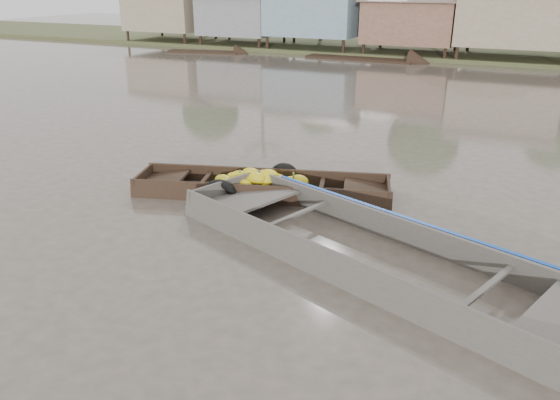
% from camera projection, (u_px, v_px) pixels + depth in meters
% --- Properties ---
extents(ground, '(120.00, 120.00, 0.00)m').
position_uv_depth(ground, '(246.00, 250.00, 10.24)').
color(ground, '#4C453A').
rests_on(ground, ground).
extents(riverbank, '(120.00, 12.47, 10.22)m').
position_uv_depth(riverbank, '(530.00, 8.00, 34.53)').
color(riverbank, '#384723').
rests_on(riverbank, ground).
extents(banana_boat, '(6.15, 3.15, 0.84)m').
position_uv_depth(banana_boat, '(258.00, 186.00, 12.89)').
color(banana_boat, black).
rests_on(banana_boat, ground).
extents(viewer_boat, '(8.73, 4.89, 0.68)m').
position_uv_depth(viewer_boat, '(378.00, 261.00, 9.68)').
color(viewer_boat, '#45403B').
rests_on(viewer_boat, ground).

